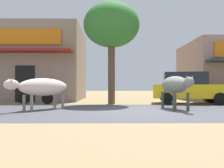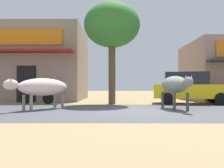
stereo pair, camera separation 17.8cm
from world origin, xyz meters
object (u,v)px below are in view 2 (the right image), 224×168
at_px(cow_far_dark, 175,85).
at_px(parked_motorcycle, 37,95).
at_px(cow_near_brown, 43,87).
at_px(roadside_tree, 112,26).
at_px(parked_hatchback_car, 189,88).

bearing_deg(cow_far_dark, parked_motorcycle, 156.67).
bearing_deg(parked_motorcycle, cow_near_brown, -68.28).
distance_m(roadside_tree, cow_far_dark, 4.84).
distance_m(parked_hatchback_car, cow_far_dark, 3.44).
height_order(parked_motorcycle, cow_near_brown, cow_near_brown).
distance_m(roadside_tree, parked_hatchback_car, 5.16).
bearing_deg(parked_motorcycle, cow_far_dark, -23.33).
xyz_separation_m(parked_hatchback_car, cow_far_dark, (-1.56, -3.06, 0.12)).
bearing_deg(parked_hatchback_car, roadside_tree, -176.06).
relative_size(parked_hatchback_car, cow_near_brown, 1.65).
bearing_deg(cow_near_brown, roadside_tree, 47.77).
xyz_separation_m(parked_motorcycle, cow_far_dark, (6.34, -2.74, 0.50)).
relative_size(parked_hatchback_car, cow_far_dark, 1.59).
bearing_deg(cow_far_dark, parked_hatchback_car, 63.06).
distance_m(roadside_tree, cow_near_brown, 5.08).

